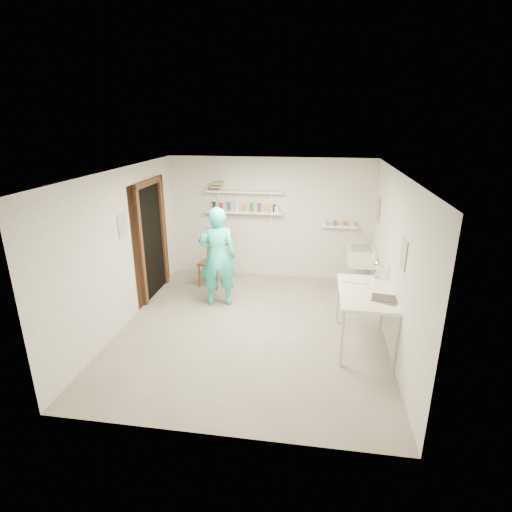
# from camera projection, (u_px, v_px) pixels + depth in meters

# --- Properties ---
(floor) EXTENTS (4.00, 4.50, 0.02)m
(floor) POSITION_uv_depth(u_px,v_px,m) (252.00, 329.00, 6.21)
(floor) COLOR slate
(floor) RESTS_ON ground
(ceiling) EXTENTS (4.00, 4.50, 0.02)m
(ceiling) POSITION_uv_depth(u_px,v_px,m) (252.00, 171.00, 5.42)
(ceiling) COLOR silver
(ceiling) RESTS_ON wall_back
(wall_back) EXTENTS (4.00, 0.02, 2.40)m
(wall_back) POSITION_uv_depth(u_px,v_px,m) (270.00, 219.00, 7.93)
(wall_back) COLOR silver
(wall_back) RESTS_ON ground
(wall_front) EXTENTS (4.00, 0.02, 2.40)m
(wall_front) POSITION_uv_depth(u_px,v_px,m) (213.00, 333.00, 3.70)
(wall_front) COLOR silver
(wall_front) RESTS_ON ground
(wall_left) EXTENTS (0.02, 4.50, 2.40)m
(wall_left) POSITION_uv_depth(u_px,v_px,m) (122.00, 249.00, 6.10)
(wall_left) COLOR silver
(wall_left) RESTS_ON ground
(wall_right) EXTENTS (0.02, 4.50, 2.40)m
(wall_right) POSITION_uv_depth(u_px,v_px,m) (395.00, 262.00, 5.53)
(wall_right) COLOR silver
(wall_right) RESTS_ON ground
(doorway_recess) EXTENTS (0.02, 0.90, 2.00)m
(doorway_recess) POSITION_uv_depth(u_px,v_px,m) (152.00, 241.00, 7.14)
(doorway_recess) COLOR black
(doorway_recess) RESTS_ON wall_left
(corridor_box) EXTENTS (1.40, 1.50, 2.10)m
(corridor_box) POSITION_uv_depth(u_px,v_px,m) (114.00, 237.00, 7.23)
(corridor_box) COLOR brown
(corridor_box) RESTS_ON ground
(door_lintel) EXTENTS (0.06, 1.05, 0.10)m
(door_lintel) POSITION_uv_depth(u_px,v_px,m) (148.00, 183.00, 6.80)
(door_lintel) COLOR brown
(door_lintel) RESTS_ON wall_left
(door_jamb_near) EXTENTS (0.06, 0.10, 2.00)m
(door_jamb_near) POSITION_uv_depth(u_px,v_px,m) (141.00, 250.00, 6.67)
(door_jamb_near) COLOR brown
(door_jamb_near) RESTS_ON ground
(door_jamb_far) EXTENTS (0.06, 0.10, 2.00)m
(door_jamb_far) POSITION_uv_depth(u_px,v_px,m) (163.00, 234.00, 7.61)
(door_jamb_far) COLOR brown
(door_jamb_far) RESTS_ON ground
(shelf_lower) EXTENTS (1.50, 0.22, 0.03)m
(shelf_lower) POSITION_uv_depth(u_px,v_px,m) (244.00, 212.00, 7.83)
(shelf_lower) COLOR white
(shelf_lower) RESTS_ON wall_back
(shelf_upper) EXTENTS (1.50, 0.22, 0.03)m
(shelf_upper) POSITION_uv_depth(u_px,v_px,m) (244.00, 192.00, 7.70)
(shelf_upper) COLOR white
(shelf_upper) RESTS_ON wall_back
(ledge_shelf) EXTENTS (0.70, 0.14, 0.03)m
(ledge_shelf) POSITION_uv_depth(u_px,v_px,m) (339.00, 226.00, 7.68)
(ledge_shelf) COLOR white
(ledge_shelf) RESTS_ON wall_back
(poster_left) EXTENTS (0.01, 0.28, 0.36)m
(poster_left) POSITION_uv_depth(u_px,v_px,m) (123.00, 226.00, 6.03)
(poster_left) COLOR #334C7F
(poster_left) RESTS_ON wall_left
(poster_right_a) EXTENTS (0.01, 0.34, 0.42)m
(poster_right_a) POSITION_uv_depth(u_px,v_px,m) (378.00, 210.00, 7.10)
(poster_right_a) COLOR #995933
(poster_right_a) RESTS_ON wall_right
(poster_right_b) EXTENTS (0.01, 0.30, 0.38)m
(poster_right_b) POSITION_uv_depth(u_px,v_px,m) (404.00, 254.00, 4.92)
(poster_right_b) COLOR #3F724C
(poster_right_b) RESTS_ON wall_right
(belfast_sink) EXTENTS (0.48, 0.60, 0.30)m
(belfast_sink) POSITION_uv_depth(u_px,v_px,m) (361.00, 256.00, 7.32)
(belfast_sink) COLOR white
(belfast_sink) RESTS_ON wall_right
(man) EXTENTS (0.69, 0.52, 1.73)m
(man) POSITION_uv_depth(u_px,v_px,m) (218.00, 257.00, 6.76)
(man) COLOR #2AD3C8
(man) RESTS_ON ground
(wall_clock) EXTENTS (0.31, 0.09, 0.31)m
(wall_clock) POSITION_uv_depth(u_px,v_px,m) (222.00, 237.00, 6.86)
(wall_clock) COLOR #C8BB88
(wall_clock) RESTS_ON man
(wooden_chair) EXTENTS (0.52, 0.51, 0.93)m
(wooden_chair) POSITION_uv_depth(u_px,v_px,m) (212.00, 263.00, 7.66)
(wooden_chair) COLOR brown
(wooden_chair) RESTS_ON ground
(work_table) EXTENTS (0.75, 1.25, 0.83)m
(work_table) POSITION_uv_depth(u_px,v_px,m) (364.00, 318.00, 5.63)
(work_table) COLOR white
(work_table) RESTS_ON ground
(desk_lamp) EXTENTS (0.16, 0.16, 0.16)m
(desk_lamp) POSITION_uv_depth(u_px,v_px,m) (379.00, 265.00, 5.86)
(desk_lamp) COLOR silver
(desk_lamp) RESTS_ON work_table
(spray_cans) EXTENTS (1.31, 0.06, 0.17)m
(spray_cans) POSITION_uv_depth(u_px,v_px,m) (244.00, 207.00, 7.79)
(spray_cans) COLOR black
(spray_cans) RESTS_ON shelf_lower
(book_stack) EXTENTS (0.28, 0.14, 0.17)m
(book_stack) POSITION_uv_depth(u_px,v_px,m) (216.00, 186.00, 7.74)
(book_stack) COLOR red
(book_stack) RESTS_ON shelf_upper
(ledge_pots) EXTENTS (0.48, 0.07, 0.09)m
(ledge_pots) POSITION_uv_depth(u_px,v_px,m) (339.00, 223.00, 7.66)
(ledge_pots) COLOR silver
(ledge_pots) RESTS_ON ledge_shelf
(papers) EXTENTS (0.30, 0.22, 0.02)m
(papers) POSITION_uv_depth(u_px,v_px,m) (367.00, 291.00, 5.49)
(papers) COLOR silver
(papers) RESTS_ON work_table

